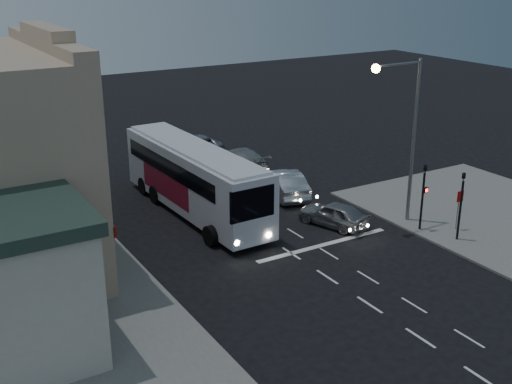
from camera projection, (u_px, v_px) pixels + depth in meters
ground at (315, 269)px, 30.58m from camera, size 120.00×120.00×0.00m
road_markings at (298, 239)px, 33.88m from camera, size 8.00×30.55×0.01m
tour_bus at (195, 177)px, 36.73m from camera, size 3.16×13.18×4.02m
car_suv at (334, 214)px, 35.37m from camera, size 2.87×4.40×1.39m
car_sedan_a at (284, 183)px, 39.94m from camera, size 2.92×5.33×1.67m
car_sedan_b at (239, 159)px, 44.92m from camera, size 2.28×5.49×1.59m
car_sedan_c at (195, 143)px, 49.29m from camera, size 3.19×5.23×1.35m
traffic_signal_main at (424, 189)px, 34.08m from camera, size 0.25×0.35×4.10m
traffic_signal_side at (461, 198)px, 32.82m from camera, size 0.18×0.15×4.10m
regulatory_sign at (459, 204)px, 34.36m from camera, size 0.45×0.12×2.20m
streetlight at (406, 124)px, 33.99m from camera, size 3.32×0.44×9.00m
street_tree at (50, 132)px, 37.23m from camera, size 4.00×4.00×6.20m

